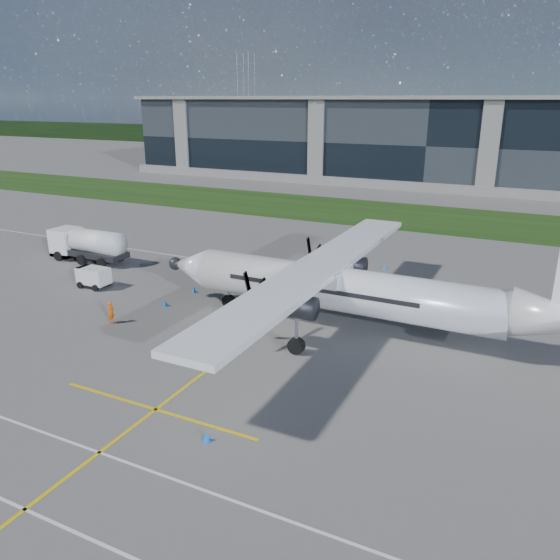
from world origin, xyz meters
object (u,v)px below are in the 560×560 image
safety_cone_nose_port (165,303)px  safety_cone_portwing (206,436)px  fuel_tanker_truck (84,245)px  baggage_tug (94,277)px  turboprop_aircraft (358,266)px  safety_cone_nose_stbd (194,290)px  ground_crew_person (111,311)px  safety_cone_stbdwing (385,266)px  pylon_west (246,99)px

safety_cone_nose_port → safety_cone_portwing: size_ratio=1.00×
fuel_tanker_truck → baggage_tug: 8.77m
turboprop_aircraft → safety_cone_nose_stbd: 15.28m
turboprop_aircraft → safety_cone_nose_port: (-14.71, -1.76, -4.45)m
fuel_tanker_truck → ground_crew_person: bearing=-39.1°
ground_crew_person → safety_cone_nose_port: 4.64m
safety_cone_stbdwing → safety_cone_nose_port: same height
fuel_tanker_truck → ground_crew_person: (13.48, -10.95, -0.70)m
pylon_west → safety_cone_portwing: (86.86, -157.12, -14.75)m
turboprop_aircraft → safety_cone_stbdwing: 15.90m
pylon_west → safety_cone_nose_stbd: (74.51, -140.33, -14.75)m
fuel_tanker_truck → safety_cone_nose_port: fuel_tanker_truck is taller
turboprop_aircraft → baggage_tug: turboprop_aircraft is taller
fuel_tanker_truck → baggage_tug: bearing=-40.1°
turboprop_aircraft → fuel_tanker_truck: 30.07m
baggage_tug → safety_cone_nose_stbd: bearing=17.4°
fuel_tanker_truck → safety_cone_portwing: fuel_tanker_truck is taller
baggage_tug → safety_cone_nose_port: bearing=-6.5°
ground_crew_person → safety_cone_nose_stbd: 8.10m
turboprop_aircraft → safety_cone_nose_port: turboprop_aircraft is taller
fuel_tanker_truck → safety_cone_nose_port: bearing=-23.9°
pylon_west → safety_cone_stbdwing: bearing=-55.7°
ground_crew_person → safety_cone_stbdwing: 25.33m
fuel_tanker_truck → safety_cone_portwing: 33.81m
ground_crew_person → turboprop_aircraft: bearing=-71.9°
fuel_tanker_truck → ground_crew_person: fuel_tanker_truck is taller
safety_cone_portwing → ground_crew_person: bearing=147.5°
safety_cone_nose_stbd → safety_cone_nose_port: bearing=-93.2°
safety_cone_nose_port → baggage_tug: bearing=173.5°
baggage_tug → safety_cone_stbdwing: (20.57, 15.93, -0.60)m
pylon_west → safety_cone_nose_stbd: pylon_west is taller
safety_cone_stbdwing → safety_cone_portwing: same height
safety_cone_nose_stbd → safety_cone_portwing: bearing=-53.7°
pylon_west → safety_cone_portwing: size_ratio=60.00×
turboprop_aircraft → safety_cone_stbdwing: bearing=98.6°
baggage_tug → ground_crew_person: size_ratio=1.57×
safety_cone_nose_stbd → baggage_tug: bearing=-162.6°
safety_cone_nose_stbd → safety_cone_stbdwing: bearing=47.4°
ground_crew_person → safety_cone_portwing: ground_crew_person is taller
turboprop_aircraft → baggage_tug: bearing=-177.9°
pylon_west → safety_cone_nose_port: bearing=-62.7°
fuel_tanker_truck → safety_cone_stbdwing: 29.16m
ground_crew_person → safety_cone_nose_stbd: ground_crew_person is taller
safety_cone_stbdwing → safety_cone_portwing: bearing=-89.8°
safety_cone_nose_port → safety_cone_nose_stbd: (0.20, 3.53, 0.00)m
safety_cone_stbdwing → safety_cone_nose_stbd: size_ratio=1.00×
turboprop_aircraft → baggage_tug: size_ratio=11.07×
fuel_tanker_truck → turboprop_aircraft: bearing=-9.2°
ground_crew_person → safety_cone_stbdwing: size_ratio=3.61×
safety_cone_stbdwing → safety_cone_nose_port: (-12.43, -16.85, 0.00)m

